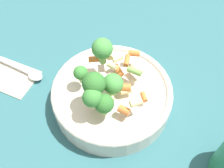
{
  "coord_description": "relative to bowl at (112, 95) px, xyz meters",
  "views": [
    {
      "loc": [
        0.21,
        -0.22,
        0.48
      ],
      "look_at": [
        0.0,
        0.0,
        0.07
      ],
      "focal_mm": 42.0,
      "sensor_mm": 36.0,
      "label": 1
    }
  ],
  "objects": [
    {
      "name": "pasta_salad",
      "position": [
        -0.0,
        -0.02,
        0.07
      ],
      "size": [
        0.15,
        0.17,
        0.09
      ],
      "color": "#8CB766",
      "rests_on": "bowl"
    },
    {
      "name": "spoon",
      "position": [
        -0.21,
        -0.09,
        -0.02
      ],
      "size": [
        0.19,
        0.07,
        0.01
      ],
      "rotation": [
        0.0,
        0.0,
        6.56
      ],
      "color": "silver",
      "rests_on": "napkin"
    },
    {
      "name": "ground_plane",
      "position": [
        0.0,
        0.0,
        -0.03
      ],
      "size": [
        3.0,
        3.0,
        0.0
      ],
      "primitive_type": "plane",
      "color": "#2D6066"
    },
    {
      "name": "napkin",
      "position": [
        -0.22,
        -0.12,
        -0.03
      ],
      "size": [
        0.15,
        0.12,
        0.01
      ],
      "color": "beige",
      "rests_on": "ground_plane"
    },
    {
      "name": "bowl",
      "position": [
        0.0,
        0.0,
        0.0
      ],
      "size": [
        0.25,
        0.25,
        0.05
      ],
      "color": "beige",
      "rests_on": "ground_plane"
    }
  ]
}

